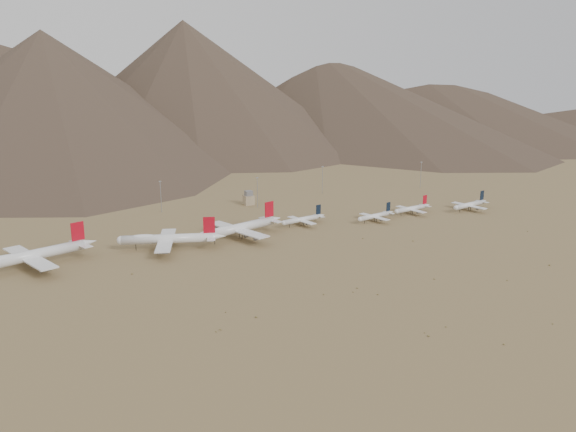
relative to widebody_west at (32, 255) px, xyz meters
name	(u,v)px	position (x,y,z in m)	size (l,w,h in m)	color
ground	(272,247)	(139.86, -20.07, -7.52)	(3000.00, 3000.00, 0.00)	#9A7C4F
mountain_ridge	(94,53)	(139.86, 879.93, 142.48)	(4400.00, 1000.00, 300.00)	brown
widebody_west	(32,255)	(0.00, 0.00, 0.00)	(69.93, 55.90, 21.80)	white
widebody_centre	(168,239)	(78.56, 2.70, -0.53)	(65.97, 52.40, 20.27)	white
widebody_east	(240,228)	(128.09, 7.46, -0.24)	(68.20, 54.34, 21.09)	white
narrowbody_a	(303,219)	(182.44, 20.56, -3.22)	(39.65, 29.06, 13.24)	white
narrowbody_b	(376,216)	(237.23, 7.72, -3.42)	(37.62, 27.70, 12.64)	white
narrowbody_c	(412,208)	(276.70, 15.34, -3.22)	(39.69, 29.03, 13.22)	white
narrowbody_d	(470,205)	(327.14, 5.49, -2.89)	(42.60, 31.30, 14.26)	white
control_tower	(249,199)	(169.86, 99.93, -2.20)	(8.00, 8.00, 12.00)	tan
mast_west	(161,195)	(96.35, 103.43, 6.69)	(2.00, 0.60, 25.70)	gray
mast_centre	(257,191)	(172.59, 86.57, 6.69)	(2.00, 0.60, 25.70)	gray
mast_east	(322,178)	(248.78, 114.94, 6.69)	(2.00, 0.60, 25.70)	gray
mast_far_east	(421,173)	(349.10, 99.07, 6.69)	(2.00, 0.60, 25.70)	gray
desert_scrub	(332,308)	(127.35, -122.22, -7.22)	(408.12, 181.45, 0.81)	olive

